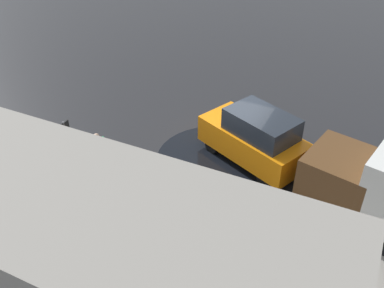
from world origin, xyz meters
name	(u,v)px	position (x,y,z in m)	size (l,w,h in m)	color
ground_plane	(227,154)	(0.00, 0.00, 0.00)	(60.00, 60.00, 0.00)	black
kerb_strip	(175,229)	(0.00, 4.20, 0.02)	(24.00, 3.20, 0.04)	gray
moving_hatchback	(255,137)	(-0.97, -0.02, 1.03)	(4.25, 3.12, 2.06)	orange
fire_hydrant	(112,163)	(3.20, 2.70, 0.40)	(0.42, 0.31, 0.80)	red
pedestrian	(98,147)	(3.97, 2.42, 0.68)	(0.35, 0.54, 1.22)	#1E8C4C
metal_railing	(188,279)	(-1.36, 6.11, 0.73)	(7.58, 0.04, 1.05)	#B7BABF
sign_post	(67,144)	(4.08, 3.71, 1.58)	(0.07, 0.44, 2.40)	#4C4C51
puddle_patch	(216,158)	(0.28, 0.43, 0.00)	(4.35, 4.35, 0.01)	black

